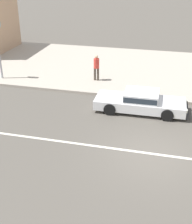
{
  "coord_description": "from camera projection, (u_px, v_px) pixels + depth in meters",
  "views": [
    {
      "loc": [
        0.36,
        -10.68,
        7.06
      ],
      "look_at": [
        -2.69,
        1.55,
        0.8
      ],
      "focal_mm": 50.0,
      "sensor_mm": 36.0,
      "label": 1
    }
  ],
  "objects": [
    {
      "name": "ground_plane",
      "position": [
        152.0,
        154.0,
        12.5
      ],
      "size": [
        160.0,
        160.0,
        0.0
      ],
      "primitive_type": "plane",
      "color": "#544F47"
    },
    {
      "name": "lane_centre_stripe",
      "position": [
        152.0,
        154.0,
        12.5
      ],
      "size": [
        50.4,
        0.14,
        0.01
      ],
      "primitive_type": "cube",
      "color": "silver",
      "rests_on": "ground"
    },
    {
      "name": "kerb_strip",
      "position": [
        165.0,
        71.0,
        21.3
      ],
      "size": [
        68.0,
        10.0,
        0.15
      ],
      "primitive_type": "cube",
      "color": "#ADA393",
      "rests_on": "ground"
    },
    {
      "name": "sedan_white_2",
      "position": [
        141.0,
        101.0,
        15.76
      ],
      "size": [
        4.65,
        1.84,
        1.06
      ],
      "color": "white",
      "rests_on": "ground"
    },
    {
      "name": "pedestrian_near_clock",
      "position": [
        96.0,
        66.0,
        19.17
      ],
      "size": [
        0.34,
        0.34,
        1.61
      ],
      "color": "#4C4238",
      "rests_on": "kerb_strip"
    }
  ]
}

